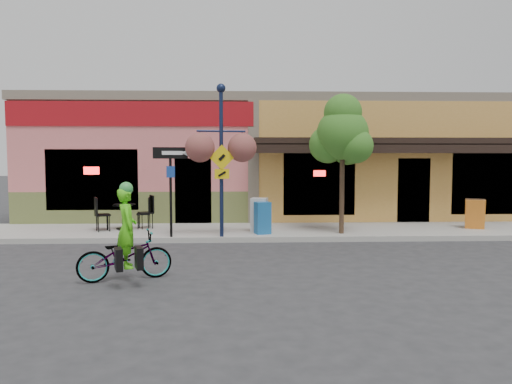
% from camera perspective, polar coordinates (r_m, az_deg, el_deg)
% --- Properties ---
extents(ground, '(90.00, 90.00, 0.00)m').
position_cam_1_polar(ground, '(13.42, 4.51, -6.12)').
color(ground, '#2D2D30').
rests_on(ground, ground).
extents(sidewalk, '(24.00, 3.00, 0.15)m').
position_cam_1_polar(sidewalk, '(15.37, 3.63, -4.50)').
color(sidewalk, '#9E9B93').
rests_on(sidewalk, ground).
extents(curb, '(24.00, 0.12, 0.15)m').
position_cam_1_polar(curb, '(13.94, 4.25, -5.41)').
color(curb, '#A8A59E').
rests_on(curb, ground).
extents(building, '(18.20, 8.20, 4.50)m').
position_cam_1_polar(building, '(20.66, 2.10, 3.81)').
color(building, '#DB6C6C').
rests_on(building, ground).
extents(bicycle, '(1.90, 1.17, 0.94)m').
position_cam_1_polar(bicycle, '(10.01, -14.76, -7.09)').
color(bicycle, maroon).
rests_on(bicycle, ground).
extents(cyclist_rider, '(0.53, 0.65, 1.54)m').
position_cam_1_polar(cyclist_rider, '(9.94, -14.51, -5.40)').
color(cyclist_rider, '#52DC17').
rests_on(cyclist_rider, ground).
extents(lamp_post, '(1.41, 0.75, 4.21)m').
position_cam_1_polar(lamp_post, '(13.76, -3.98, 3.59)').
color(lamp_post, '#131E3E').
rests_on(lamp_post, sidewalk).
extents(one_way_sign, '(0.97, 0.40, 2.47)m').
position_cam_1_polar(one_way_sign, '(13.91, -9.72, -0.04)').
color(one_way_sign, black).
rests_on(one_way_sign, sidewalk).
extents(cafe_set_left, '(1.71, 1.02, 0.97)m').
position_cam_1_polar(cafe_set_left, '(15.76, -14.99, -2.36)').
color(cafe_set_left, black).
rests_on(cafe_set_left, sidewalk).
extents(cafe_set_right, '(1.92, 1.49, 1.03)m').
position_cam_1_polar(cafe_set_right, '(15.60, -14.77, -2.32)').
color(cafe_set_right, black).
rests_on(cafe_set_right, sidewalk).
extents(newspaper_box_blue, '(0.50, 0.47, 0.92)m').
position_cam_1_polar(newspaper_box_blue, '(14.33, 0.76, -2.98)').
color(newspaper_box_blue, '#1A5E9F').
rests_on(newspaper_box_blue, sidewalk).
extents(newspaper_box_grey, '(0.55, 0.51, 0.99)m').
position_cam_1_polar(newspaper_box_grey, '(14.71, 0.37, -2.64)').
color(newspaper_box_grey, silver).
rests_on(newspaper_box_grey, sidewalk).
extents(street_tree, '(2.05, 2.05, 4.05)m').
position_cam_1_polar(street_tree, '(14.51, 9.83, 3.25)').
color(street_tree, '#3D7A26').
rests_on(street_tree, sidewalk).
extents(sandwich_board, '(0.66, 0.59, 0.92)m').
position_cam_1_polar(sandwich_board, '(16.56, 23.78, -2.36)').
color(sandwich_board, orange).
rests_on(sandwich_board, sidewalk).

